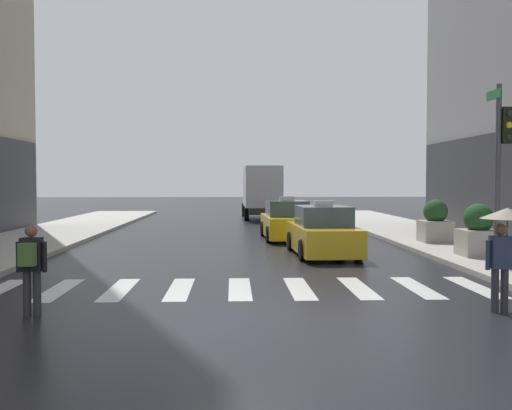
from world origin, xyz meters
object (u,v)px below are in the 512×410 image
taxi_lead (323,233)px  pedestrian_with_umbrella (505,231)px  planter_near_corner (478,232)px  taxi_second (286,222)px  box_truck (261,190)px  planter_mid_block (435,223)px  pedestrian_with_backpack (31,263)px  traffic_light_pole (502,149)px

taxi_lead → pedestrian_with_umbrella: 8.74m
pedestrian_with_umbrella → planter_near_corner: size_ratio=1.21×
taxi_lead → taxi_second: size_ratio=1.00×
taxi_lead → planter_near_corner: 4.80m
taxi_lead → pedestrian_with_umbrella: size_ratio=2.37×
box_truck → planter_near_corner: (5.68, -19.94, -0.98)m
planter_mid_block → pedestrian_with_backpack: bearing=-135.5°
traffic_light_pole → taxi_second: size_ratio=1.05×
pedestrian_with_backpack → box_truck: bearing=78.6°
traffic_light_pole → planter_mid_block: size_ratio=3.00×
pedestrian_with_umbrella → traffic_light_pole: bearing=65.8°
box_truck → pedestrian_with_umbrella: 27.09m
planter_mid_block → pedestrian_with_umbrella: bearing=-103.2°
taxi_lead → planter_near_corner: size_ratio=2.87×
pedestrian_with_backpack → taxi_second: bearing=67.0°
taxi_lead → planter_mid_block: (4.66, 2.59, 0.15)m
planter_mid_block → traffic_light_pole: bearing=-95.1°
pedestrian_with_umbrella → planter_mid_block: size_ratio=1.21×
taxi_second → pedestrian_with_umbrella: pedestrian_with_umbrella is taller
traffic_light_pole → pedestrian_with_backpack: 11.73m
taxi_second → box_truck: size_ratio=0.61×
taxi_second → planter_near_corner: taxi_second is taller
taxi_lead → pedestrian_with_backpack: (-6.55, -8.44, 0.25)m
box_truck → pedestrian_with_backpack: 27.44m
box_truck → pedestrian_with_backpack: (-5.43, -26.89, -0.88)m
traffic_light_pole → pedestrian_with_umbrella: (-2.00, -4.45, -1.74)m
pedestrian_with_backpack → planter_mid_block: (11.21, 11.04, -0.10)m
planter_near_corner → traffic_light_pole: bearing=-101.0°
pedestrian_with_backpack → planter_near_corner: size_ratio=1.03×
taxi_lead → planter_mid_block: taxi_lead is taller
pedestrian_with_backpack → planter_mid_block: size_ratio=1.03×
traffic_light_pole → taxi_second: traffic_light_pole is taller
box_truck → pedestrian_with_backpack: size_ratio=4.59×
planter_near_corner → taxi_lead: bearing=161.9°
taxi_second → pedestrian_with_umbrella: size_ratio=2.37×
traffic_light_pole → box_truck: 23.09m
taxi_lead → planter_near_corner: (4.56, -1.49, 0.15)m
taxi_lead → pedestrian_with_backpack: taxi_lead is taller
traffic_light_pole → pedestrian_with_backpack: (-10.62, -4.43, -2.29)m
pedestrian_with_backpack → traffic_light_pole: bearing=22.7°
taxi_second → taxi_lead: bearing=-82.5°
pedestrian_with_backpack → planter_near_corner: 13.10m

